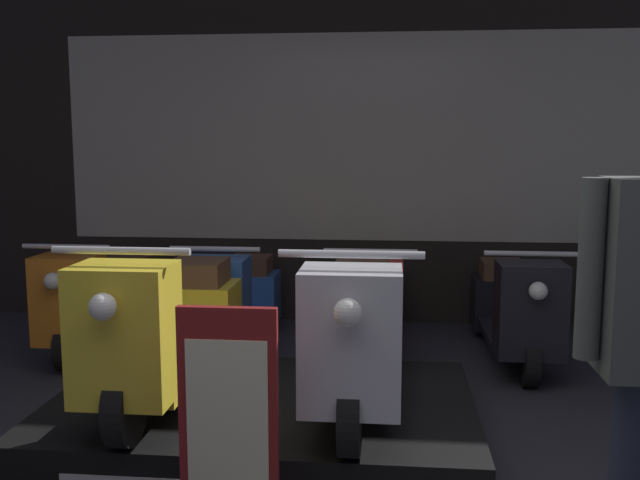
{
  "coord_description": "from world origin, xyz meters",
  "views": [
    {
      "loc": [
        0.28,
        -2.17,
        1.53
      ],
      "look_at": [
        -0.14,
        2.04,
        0.94
      ],
      "focal_mm": 40.0,
      "sensor_mm": 36.0,
      "label": 1
    }
  ],
  "objects_px": {
    "scooter_display_left": "(168,328)",
    "scooter_backrow_0": "(105,300)",
    "scooter_backrow_3": "(513,309)",
    "scooter_backrow_2": "(372,306)",
    "price_sign_board": "(229,430)",
    "scooter_display_right": "(357,333)",
    "scooter_backrow_1": "(236,303)"
  },
  "relations": [
    {
      "from": "scooter_display_left",
      "to": "scooter_backrow_1",
      "type": "height_order",
      "value": "scooter_display_left"
    },
    {
      "from": "scooter_display_left",
      "to": "scooter_backrow_3",
      "type": "height_order",
      "value": "scooter_display_left"
    },
    {
      "from": "scooter_backrow_0",
      "to": "price_sign_board",
      "type": "relative_size",
      "value": 1.75
    },
    {
      "from": "scooter_backrow_1",
      "to": "scooter_backrow_3",
      "type": "xyz_separation_m",
      "value": [
        1.99,
        0.0,
        0.0
      ]
    },
    {
      "from": "scooter_display_right",
      "to": "scooter_backrow_2",
      "type": "relative_size",
      "value": 1.0
    },
    {
      "from": "scooter_backrow_2",
      "to": "price_sign_board",
      "type": "bearing_deg",
      "value": -100.13
    },
    {
      "from": "scooter_display_right",
      "to": "scooter_backrow_0",
      "type": "height_order",
      "value": "scooter_display_right"
    },
    {
      "from": "scooter_display_left",
      "to": "scooter_backrow_1",
      "type": "distance_m",
      "value": 1.63
    },
    {
      "from": "scooter_display_right",
      "to": "price_sign_board",
      "type": "distance_m",
      "value": 1.06
    },
    {
      "from": "scooter_display_right",
      "to": "scooter_backrow_1",
      "type": "distance_m",
      "value": 1.89
    },
    {
      "from": "scooter_display_right",
      "to": "scooter_backrow_3",
      "type": "height_order",
      "value": "scooter_display_right"
    },
    {
      "from": "scooter_display_left",
      "to": "scooter_backrow_1",
      "type": "bearing_deg",
      "value": 90.29
    },
    {
      "from": "scooter_display_left",
      "to": "scooter_backrow_2",
      "type": "bearing_deg",
      "value": 58.44
    },
    {
      "from": "scooter_backrow_1",
      "to": "price_sign_board",
      "type": "distance_m",
      "value": 2.63
    },
    {
      "from": "scooter_backrow_3",
      "to": "scooter_backrow_2",
      "type": "bearing_deg",
      "value": 180.0
    },
    {
      "from": "scooter_display_left",
      "to": "scooter_display_right",
      "type": "distance_m",
      "value": 0.96
    },
    {
      "from": "scooter_backrow_2",
      "to": "price_sign_board",
      "type": "relative_size",
      "value": 1.75
    },
    {
      "from": "scooter_backrow_1",
      "to": "scooter_backrow_3",
      "type": "relative_size",
      "value": 1.0
    },
    {
      "from": "scooter_backrow_1",
      "to": "price_sign_board",
      "type": "relative_size",
      "value": 1.75
    },
    {
      "from": "scooter_display_right",
      "to": "scooter_backrow_3",
      "type": "bearing_deg",
      "value": 57.4
    },
    {
      "from": "scooter_backrow_2",
      "to": "scooter_backrow_3",
      "type": "relative_size",
      "value": 1.0
    },
    {
      "from": "scooter_display_right",
      "to": "scooter_backrow_3",
      "type": "relative_size",
      "value": 1.0
    },
    {
      "from": "scooter_display_right",
      "to": "scooter_backrow_1",
      "type": "xyz_separation_m",
      "value": [
        -0.96,
        1.61,
        -0.24
      ]
    },
    {
      "from": "scooter_backrow_1",
      "to": "scooter_backrow_2",
      "type": "height_order",
      "value": "same"
    },
    {
      "from": "scooter_backrow_1",
      "to": "price_sign_board",
      "type": "bearing_deg",
      "value": -78.18
    },
    {
      "from": "scooter_backrow_0",
      "to": "scooter_display_left",
      "type": "bearing_deg",
      "value": -58.02
    },
    {
      "from": "scooter_backrow_0",
      "to": "scooter_backrow_3",
      "type": "xyz_separation_m",
      "value": [
        2.99,
        0.0,
        0.0
      ]
    },
    {
      "from": "scooter_backrow_1",
      "to": "scooter_backrow_2",
      "type": "bearing_deg",
      "value": 0.0
    },
    {
      "from": "scooter_display_left",
      "to": "scooter_display_right",
      "type": "height_order",
      "value": "same"
    },
    {
      "from": "scooter_backrow_0",
      "to": "scooter_backrow_3",
      "type": "height_order",
      "value": "same"
    },
    {
      "from": "scooter_display_left",
      "to": "scooter_backrow_0",
      "type": "relative_size",
      "value": 1.0
    },
    {
      "from": "price_sign_board",
      "to": "scooter_display_right",
      "type": "bearing_deg",
      "value": 66.05
    }
  ]
}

